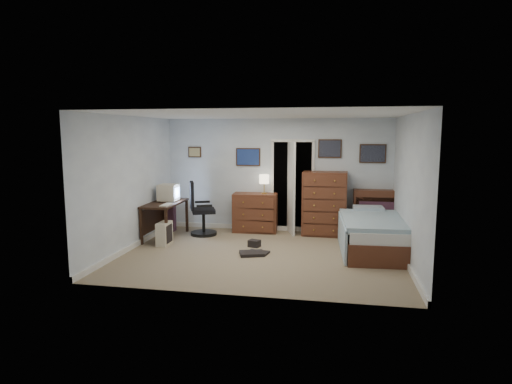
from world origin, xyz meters
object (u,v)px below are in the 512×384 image
at_px(low_dresser, 255,213).
at_px(bed, 372,233).
at_px(tall_dresser, 325,203).
at_px(computer_desk, 161,210).
at_px(office_chair, 200,214).

xyz_separation_m(low_dresser, bed, (2.43, -1.16, -0.10)).
relative_size(tall_dresser, bed, 0.62).
xyz_separation_m(computer_desk, tall_dresser, (3.36, 0.87, 0.11)).
distance_m(computer_desk, office_chair, 0.83).
xyz_separation_m(office_chair, tall_dresser, (2.62, 0.51, 0.24)).
bearing_deg(tall_dresser, computer_desk, -164.11).
relative_size(computer_desk, bed, 0.59).
bearing_deg(low_dresser, tall_dresser, -4.00).
bearing_deg(office_chair, bed, -32.17).
relative_size(office_chair, tall_dresser, 0.85).
distance_m(low_dresser, tall_dresser, 1.54).
height_order(low_dresser, tall_dresser, tall_dresser).
bearing_deg(computer_desk, office_chair, 24.91).
bearing_deg(low_dresser, computer_desk, -157.12).
bearing_deg(tall_dresser, office_chair, -167.55).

